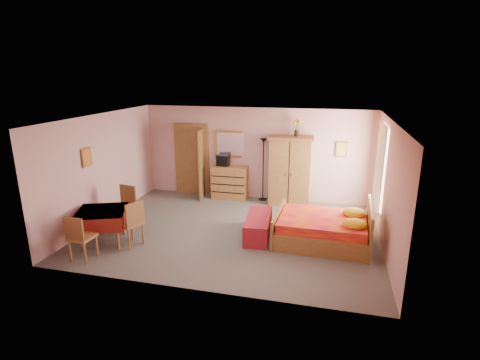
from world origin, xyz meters
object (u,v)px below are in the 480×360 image
(stereo, at_px, (223,160))
(sunflower_vase, at_px, (297,128))
(wall_mirror, at_px, (232,144))
(dining_table, at_px, (103,226))
(wardrobe, at_px, (290,171))
(bed, at_px, (322,222))
(chair_west, at_px, (76,219))
(chest_of_drawers, at_px, (230,182))
(chair_east, at_px, (130,223))
(chair_south, at_px, (82,237))
(chair_north, at_px, (123,208))
(floor_lamp, at_px, (263,170))
(bench, at_px, (258,226))

(stereo, relative_size, sunflower_vase, 0.73)
(wall_mirror, bearing_deg, dining_table, -121.32)
(wardrobe, xyz_separation_m, dining_table, (-3.56, -3.43, -0.58))
(bed, relative_size, chair_west, 2.17)
(dining_table, bearing_deg, wall_mirror, 63.63)
(chest_of_drawers, relative_size, chair_east, 1.01)
(wall_mirror, relative_size, sunflower_vase, 2.19)
(dining_table, distance_m, chair_west, 0.67)
(stereo, height_order, chair_east, stereo)
(chest_of_drawers, distance_m, bed, 3.59)
(chair_south, bearing_deg, stereo, 73.03)
(stereo, relative_size, chair_north, 0.33)
(chest_of_drawers, bearing_deg, bed, -42.21)
(chair_south, bearing_deg, dining_table, 97.18)
(floor_lamp, bearing_deg, chest_of_drawers, -176.78)
(sunflower_vase, bearing_deg, wardrobe, -144.87)
(wardrobe, distance_m, bench, 2.44)
(chair_south, bearing_deg, chair_west, 136.22)
(sunflower_vase, distance_m, chair_north, 4.87)
(stereo, xyz_separation_m, chair_west, (-2.30, -3.51, -0.65))
(dining_table, bearing_deg, stereo, 65.04)
(wardrobe, distance_m, chair_west, 5.45)
(dining_table, bearing_deg, sunflower_vase, 43.64)
(stereo, height_order, floor_lamp, floor_lamp)
(bench, xyz_separation_m, chair_west, (-3.82, -1.11, 0.23))
(bed, bearing_deg, chair_south, -155.07)
(chest_of_drawers, bearing_deg, dining_table, -118.66)
(chair_south, bearing_deg, bed, 26.38)
(wall_mirror, xyz_separation_m, stereo, (-0.21, -0.20, -0.45))
(chest_of_drawers, height_order, wall_mirror, wall_mirror)
(stereo, bearing_deg, chair_west, -123.25)
(chair_east, bearing_deg, chair_north, 61.26)
(chair_north, bearing_deg, stereo, -108.42)
(floor_lamp, xyz_separation_m, chair_west, (-3.46, -3.55, -0.43))
(chair_west, height_order, chair_east, chair_east)
(bench, xyz_separation_m, chair_south, (-3.11, -1.88, 0.23))
(chest_of_drawers, height_order, bed, chest_of_drawers)
(stereo, distance_m, wardrobe, 1.93)
(sunflower_vase, distance_m, chair_east, 4.93)
(wardrobe, distance_m, chair_north, 4.44)
(sunflower_vase, distance_m, bed, 3.02)
(wall_mirror, relative_size, dining_table, 1.01)
(bed, distance_m, dining_table, 4.69)
(dining_table, bearing_deg, chair_west, 178.34)
(wall_mirror, distance_m, stereo, 0.53)
(floor_lamp, height_order, bench, floor_lamp)
(chair_east, bearing_deg, bench, -44.13)
(chest_of_drawers, xyz_separation_m, chair_east, (-1.23, -3.48, 0.02))
(wardrobe, height_order, sunflower_vase, sunflower_vase)
(chair_west, relative_size, chair_east, 0.93)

